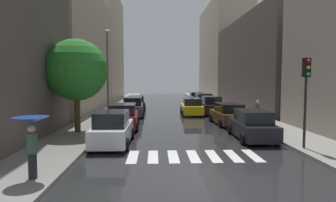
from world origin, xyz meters
The scene contains 23 objects.
ground_plane centered at (0.00, 24.00, -0.02)m, with size 28.00×72.00×0.04m, color #252527.
sidewalk_left centered at (-6.50, 24.00, 0.07)m, with size 3.00×72.00×0.15m, color gray.
sidewalk_right centered at (6.50, 24.00, 0.07)m, with size 3.00×72.00×0.15m, color gray.
crosswalk_stripes centered at (0.00, 2.90, 0.01)m, with size 5.85×2.20×0.01m.
building_left_mid centered at (-11.00, 22.64, 6.56)m, with size 6.00×19.17×13.13m, color #B2A38C.
building_left_far centered at (-11.00, 41.11, 8.84)m, with size 6.00×17.04×17.68m, color #B2A38C.
building_right_mid centered at (11.00, 24.17, 5.25)m, with size 6.00×21.43×10.51m, color #564C47.
building_right_far centered at (11.00, 45.28, 8.54)m, with size 6.00×19.69×17.08m, color #B2A38C.
parked_car_left_nearest centered at (-3.95, 5.50, 0.82)m, with size 2.03×4.54×1.78m.
parked_car_left_second centered at (-3.97, 10.89, 0.80)m, with size 2.28×4.84×1.71m.
parked_car_left_third centered at (-3.77, 17.36, 0.83)m, with size 2.09×4.17×1.79m.
parked_car_left_fourth centered at (-3.87, 23.51, 0.75)m, with size 2.27×4.62×1.58m.
parked_car_right_nearest centered at (3.86, 6.61, 0.79)m, with size 2.12×4.74×1.68m.
parked_car_right_second centered at (3.83, 12.01, 0.77)m, with size 2.26×4.51×1.63m.
parked_car_right_third centered at (3.78, 18.72, 0.83)m, with size 2.08×4.62×1.78m.
parked_car_right_fourth centered at (3.89, 24.05, 0.83)m, with size 2.17×4.47×1.80m.
parked_car_right_fifth centered at (3.92, 30.23, 0.78)m, with size 2.11×4.23×1.68m.
taxi_midroad centered at (1.84, 18.35, 0.76)m, with size 2.18×4.66×1.81m.
pedestrian_foreground centered at (-5.78, -0.21, 1.71)m, with size 1.16×1.16×2.06m.
pedestrian_near_tree centered at (6.23, 12.42, 1.02)m, with size 0.36×0.36×1.66m.
street_tree_left centered at (-6.58, 8.57, 4.01)m, with size 3.84×3.84×5.79m.
traffic_light_right_corner centered at (5.45, 3.67, 3.29)m, with size 0.30×0.42×4.30m.
lamp_post_left centered at (-5.55, 14.14, 4.31)m, with size 0.60×0.28×7.25m.
Camera 1 is at (-1.69, -10.00, 3.45)m, focal length 31.54 mm.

